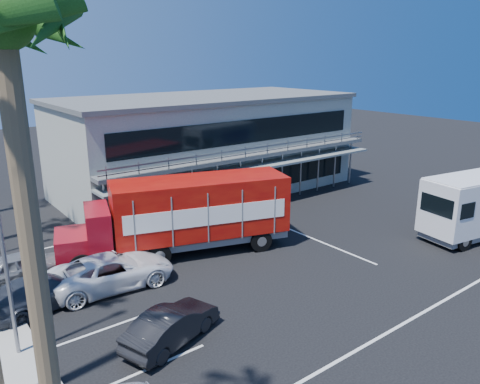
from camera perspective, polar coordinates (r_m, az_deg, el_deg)
ground at (r=24.54m, az=9.78°, el=-8.38°), size 120.00×120.00×0.00m
building at (r=36.33m, az=-4.13°, el=5.89°), size 22.40×12.00×7.30m
palm_a at (r=9.12m, az=-26.62°, el=14.78°), size 2.80×2.80×11.75m
light_pole_near at (r=17.05m, az=-27.11°, el=-4.81°), size 0.50×0.25×8.09m
red_truck at (r=24.71m, az=-6.66°, el=-2.58°), size 12.15×6.16×4.00m
parked_car_b at (r=17.89m, az=-8.32°, el=-15.79°), size 4.30×2.66×1.34m
parked_car_c at (r=22.20m, az=-15.32°, el=-9.28°), size 5.74×2.96×1.55m
parked_car_d at (r=21.52m, az=-22.91°, el=-11.05°), size 5.22×3.04×1.42m
parked_car_e at (r=24.40m, az=-24.91°, el=-8.14°), size 3.99×1.67×1.35m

